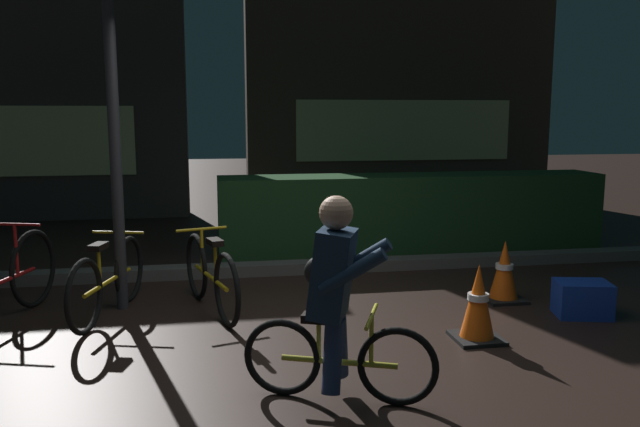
# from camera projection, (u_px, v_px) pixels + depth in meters

# --- Properties ---
(ground_plane) EXTENTS (40.00, 40.00, 0.00)m
(ground_plane) POSITION_uv_depth(u_px,v_px,m) (307.00, 346.00, 4.78)
(ground_plane) COLOR black
(sidewalk_curb) EXTENTS (12.00, 0.24, 0.12)m
(sidewalk_curb) POSITION_uv_depth(u_px,v_px,m) (277.00, 268.00, 6.92)
(sidewalk_curb) COLOR #56544F
(sidewalk_curb) RESTS_ON ground
(hedge_row) EXTENTS (4.80, 0.70, 0.96)m
(hedge_row) POSITION_uv_depth(u_px,v_px,m) (412.00, 213.00, 8.03)
(hedge_row) COLOR #214723
(hedge_row) RESTS_ON ground
(storefront_left) EXTENTS (5.49, 0.54, 3.65)m
(storefront_left) POSITION_uv_depth(u_px,v_px,m) (11.00, 107.00, 10.19)
(storefront_left) COLOR #383330
(storefront_left) RESTS_ON ground
(storefront_right) EXTENTS (5.78, 0.54, 5.04)m
(storefront_right) POSITION_uv_depth(u_px,v_px,m) (402.00, 70.00, 11.88)
(storefront_right) COLOR #42382D
(storefront_right) RESTS_ON ground
(street_post) EXTENTS (0.10, 0.10, 2.66)m
(street_post) POSITION_uv_depth(u_px,v_px,m) (115.00, 158.00, 5.50)
(street_post) COLOR #2D2D33
(street_post) RESTS_ON ground
(parked_bike_center_left) EXTENTS (0.51, 1.46, 0.69)m
(parked_bike_center_left) POSITION_uv_depth(u_px,v_px,m) (108.00, 280.00, 5.43)
(parked_bike_center_left) COLOR black
(parked_bike_center_left) RESTS_ON ground
(parked_bike_center_right) EXTENTS (0.53, 1.47, 0.70)m
(parked_bike_center_right) POSITION_uv_depth(u_px,v_px,m) (211.00, 276.00, 5.56)
(parked_bike_center_right) COLOR black
(parked_bike_center_right) RESTS_ON ground
(traffic_cone_near) EXTENTS (0.36, 0.36, 0.60)m
(traffic_cone_near) POSITION_uv_depth(u_px,v_px,m) (478.00, 304.00, 4.86)
(traffic_cone_near) COLOR black
(traffic_cone_near) RESTS_ON ground
(traffic_cone_far) EXTENTS (0.36, 0.36, 0.57)m
(traffic_cone_far) POSITION_uv_depth(u_px,v_px,m) (504.00, 272.00, 5.89)
(traffic_cone_far) COLOR black
(traffic_cone_far) RESTS_ON ground
(blue_crate) EXTENTS (0.50, 0.41, 0.30)m
(blue_crate) POSITION_uv_depth(u_px,v_px,m) (582.00, 299.00, 5.46)
(blue_crate) COLOR #193DB7
(blue_crate) RESTS_ON ground
(cyclist) EXTENTS (1.12, 0.65, 1.25)m
(cyclist) POSITION_uv_depth(u_px,v_px,m) (336.00, 298.00, 3.81)
(cyclist) COLOR black
(cyclist) RESTS_ON ground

